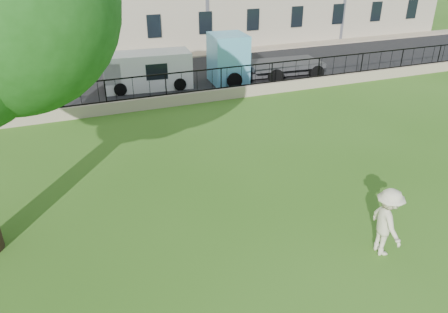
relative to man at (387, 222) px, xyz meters
name	(u,v)px	position (x,y,z in m)	size (l,w,h in m)	color
ground	(274,239)	(-2.50, 1.60, -0.99)	(120.00, 120.00, 0.00)	#2F5F16
retaining_wall	(167,101)	(-2.50, 13.60, -0.69)	(50.00, 0.40, 0.60)	tan
iron_railing	(166,85)	(-2.50, 13.60, 0.17)	(50.00, 0.05, 1.13)	black
street	(147,81)	(-2.50, 18.30, -0.98)	(60.00, 9.00, 0.01)	black
sidewalk	(131,61)	(-2.50, 23.50, -0.93)	(60.00, 1.40, 0.12)	tan
man	(387,222)	(0.00, 0.00, 0.00)	(1.27, 0.73, 1.97)	beige
frisbee	(395,193)	(1.15, 1.03, 0.06)	(0.27, 0.27, 0.03)	purple
white_van	(147,71)	(-2.70, 17.00, 0.04)	(4.89, 1.91, 2.05)	white
blue_truck	(266,56)	(4.40, 16.19, 0.44)	(6.81, 2.42, 2.86)	#60B9E2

